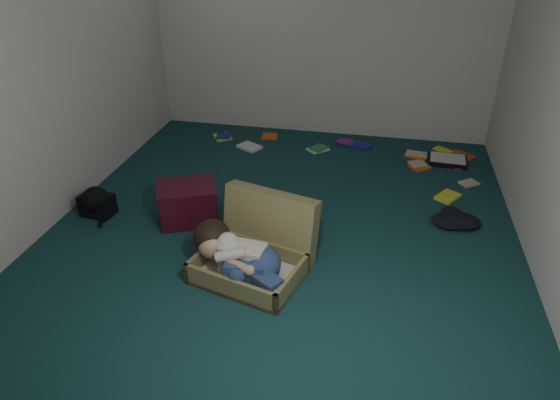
% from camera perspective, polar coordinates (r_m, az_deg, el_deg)
% --- Properties ---
extents(floor, '(4.50, 4.50, 0.00)m').
position_cam_1_polar(floor, '(4.42, 0.40, -2.99)').
color(floor, '#163D40').
rests_on(floor, ground).
extents(wall_back, '(4.50, 0.00, 4.50)m').
position_cam_1_polar(wall_back, '(6.03, 4.97, 19.30)').
color(wall_back, silver).
rests_on(wall_back, ground).
extents(wall_front, '(4.50, 0.00, 4.50)m').
position_cam_1_polar(wall_front, '(1.91, -13.11, -5.99)').
color(wall_front, silver).
rests_on(wall_front, ground).
extents(wall_left, '(0.00, 4.50, 4.50)m').
position_cam_1_polar(wall_left, '(4.68, -25.07, 13.62)').
color(wall_left, silver).
rests_on(wall_left, ground).
extents(suitcase, '(0.94, 0.93, 0.57)m').
position_cam_1_polar(suitcase, '(3.84, -2.56, -5.62)').
color(suitcase, olive).
rests_on(suitcase, floor).
extents(person, '(0.78, 0.56, 0.35)m').
position_cam_1_polar(person, '(3.70, -4.78, -6.37)').
color(person, silver).
rests_on(person, suitcase).
extents(maroon_bin, '(0.62, 0.57, 0.35)m').
position_cam_1_polar(maroon_bin, '(4.49, -10.44, -0.34)').
color(maroon_bin, '#400D1C').
rests_on(maroon_bin, floor).
extents(backpack, '(0.39, 0.32, 0.21)m').
position_cam_1_polar(backpack, '(4.83, -20.18, -0.45)').
color(backpack, black).
rests_on(backpack, floor).
extents(clothing_pile, '(0.46, 0.40, 0.13)m').
position_cam_1_polar(clothing_pile, '(4.71, 19.09, -1.63)').
color(clothing_pile, black).
rests_on(clothing_pile, floor).
extents(paper_tray, '(0.43, 0.34, 0.06)m').
position_cam_1_polar(paper_tray, '(5.84, 18.59, 4.34)').
color(paper_tray, black).
rests_on(paper_tray, floor).
extents(book_scatter, '(3.07, 1.40, 0.02)m').
position_cam_1_polar(book_scatter, '(5.80, 10.42, 5.05)').
color(book_scatter, yellow).
rests_on(book_scatter, floor).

